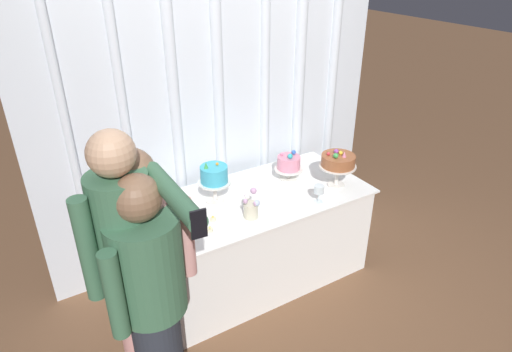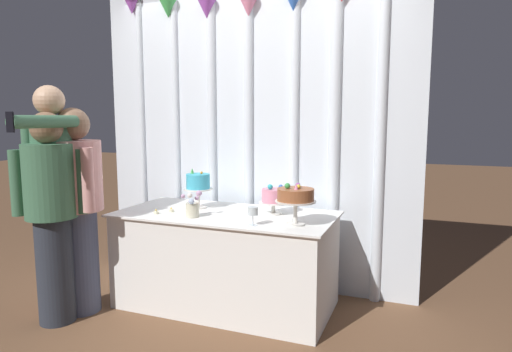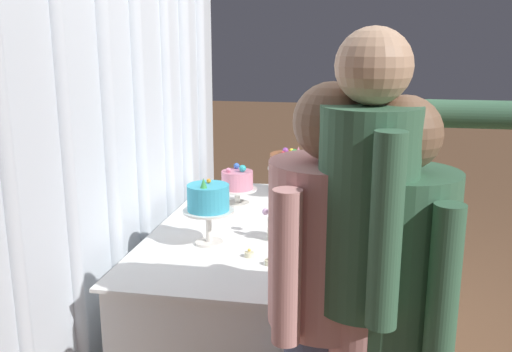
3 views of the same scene
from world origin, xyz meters
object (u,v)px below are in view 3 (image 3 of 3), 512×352
cake_display_leftmost (208,201)px  guest_man_pink_jacket (392,321)px  cake_display_center (237,182)px  flower_vase (278,224)px  guest_man_dark_suit (326,306)px  cake_display_rightmost (291,163)px  guest_girl_blue_dress (367,282)px  cake_table (242,293)px  tealight_near_left (249,254)px  tealight_far_left (269,262)px  wine_glass (306,192)px

cake_display_leftmost → guest_man_pink_jacket: 1.09m
cake_display_center → flower_vase: size_ratio=1.19×
guest_man_dark_suit → cake_display_center: bearing=23.8°
cake_display_rightmost → guest_girl_blue_dress: guest_girl_blue_dress is taller
guest_man_dark_suit → guest_girl_blue_dress: bearing=-128.5°
guest_girl_blue_dress → guest_man_pink_jacket: size_ratio=1.12×
cake_table → tealight_near_left: size_ratio=39.93×
cake_table → guest_man_pink_jacket: (-1.02, -0.70, 0.45)m
guest_man_pink_jacket → cake_display_leftmost: bearing=46.7°
tealight_far_left → guest_man_dark_suit: (-0.51, -0.27, 0.08)m
wine_glass → flower_vase: size_ratio=0.67×
wine_glass → guest_girl_blue_dress: bearing=-167.3°
cake_display_center → cake_display_rightmost: (0.25, -0.27, 0.07)m
wine_glass → guest_man_dark_suit: (-1.33, -0.20, -0.01)m
cake_display_rightmost → wine_glass: size_ratio=2.25×
cake_display_center → tealight_near_left: cake_display_center is taller
flower_vase → guest_man_pink_jacket: 0.98m
tealight_far_left → guest_girl_blue_dress: 0.75m
cake_display_rightmost → cake_display_center: bearing=132.9°
cake_display_leftmost → guest_man_pink_jacket: bearing=-133.3°
cake_display_rightmost → guest_man_dark_suit: guest_man_dark_suit is taller
flower_vase → guest_man_dark_suit: size_ratio=0.13×
cake_display_rightmost → cake_display_leftmost: bearing=163.5°
flower_vase → tealight_far_left: flower_vase is taller
cake_table → cake_display_rightmost: cake_display_rightmost is taller
tealight_near_left → cake_display_rightmost: bearing=-2.8°
guest_man_dark_suit → guest_man_pink_jacket: size_ratio=1.02×
cake_table → cake_display_center: 0.62m
guest_girl_blue_dress → guest_man_pink_jacket: guest_girl_blue_dress is taller
cake_table → cake_display_center: bearing=15.5°
cake_table → guest_man_pink_jacket: 1.32m
cake_display_rightmost → tealight_near_left: cake_display_rightmost is taller
cake_display_center → guest_man_pink_jacket: size_ratio=0.15×
cake_table → guest_girl_blue_dress: size_ratio=0.99×
tealight_near_left → guest_man_pink_jacket: size_ratio=0.03×
flower_vase → tealight_far_left: 0.32m
guest_girl_blue_dress → tealight_near_left: bearing=36.0°
cake_display_center → guest_man_pink_jacket: guest_man_pink_jacket is taller
wine_glass → cake_display_center: bearing=88.2°
tealight_far_left → guest_man_pink_jacket: size_ratio=0.03×
cake_display_rightmost → guest_man_dark_suit: 1.63m
tealight_far_left → guest_man_pink_jacket: (-0.55, -0.47, 0.06)m
flower_vase → guest_man_dark_suit: (-0.82, -0.28, 0.01)m
cake_display_rightmost → tealight_far_left: (-1.08, -0.05, -0.19)m
cake_table → guest_man_pink_jacket: bearing=-145.8°
guest_girl_blue_dress → wine_glass: bearing=12.7°
tealight_near_left → tealight_far_left: bearing=-125.2°
cake_table → flower_vase: flower_vase is taller
cake_table → cake_display_leftmost: cake_display_leftmost is taller
cake_display_leftmost → guest_man_dark_suit: guest_man_dark_suit is taller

